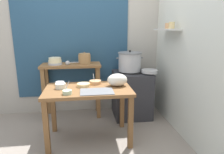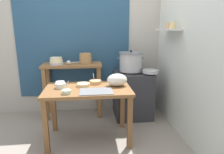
{
  "view_description": "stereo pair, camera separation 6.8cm",
  "coord_description": "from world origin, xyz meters",
  "px_view_note": "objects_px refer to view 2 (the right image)",
  "views": [
    {
      "loc": [
        0.04,
        -2.45,
        1.47
      ],
      "look_at": [
        0.41,
        0.18,
        0.82
      ],
      "focal_mm": 32.06,
      "sensor_mm": 36.0,
      "label": 1
    },
    {
      "loc": [
        0.11,
        -2.46,
        1.47
      ],
      "look_at": [
        0.41,
        0.18,
        0.82
      ],
      "focal_mm": 32.06,
      "sensor_mm": 36.0,
      "label": 2
    }
  ],
  "objects_px": {
    "stove_block": "(132,94)",
    "serving_tray": "(96,91)",
    "prep_table": "(88,96)",
    "wide_pan": "(150,71)",
    "steamer_pot": "(131,62)",
    "clay_pot": "(86,59)",
    "ladle": "(69,63)",
    "plastic_bag": "(117,80)",
    "prep_bowl_3": "(61,85)",
    "back_shelf_table": "(73,77)",
    "prep_bowl_4": "(60,83)",
    "prep_bowl_1": "(83,85)",
    "bowl_stack_enamel": "(56,61)",
    "prep_bowl_2": "(95,82)",
    "prep_bowl_0": "(67,92)"
  },
  "relations": [
    {
      "from": "steamer_pot",
      "to": "prep_bowl_0",
      "type": "xyz_separation_m",
      "value": [
        -0.95,
        -0.9,
        -0.19
      ]
    },
    {
      "from": "clay_pot",
      "to": "prep_bowl_1",
      "type": "height_order",
      "value": "clay_pot"
    },
    {
      "from": "clay_pot",
      "to": "ladle",
      "type": "xyz_separation_m",
      "value": [
        -0.26,
        -0.09,
        -0.05
      ]
    },
    {
      "from": "steamer_pot",
      "to": "plastic_bag",
      "type": "xyz_separation_m",
      "value": [
        -0.31,
        -0.65,
        -0.13
      ]
    },
    {
      "from": "prep_table",
      "to": "ladle",
      "type": "relative_size",
      "value": 4.14
    },
    {
      "from": "prep_bowl_3",
      "to": "ladle",
      "type": "bearing_deg",
      "value": 85.22
    },
    {
      "from": "ladle",
      "to": "prep_bowl_1",
      "type": "distance_m",
      "value": 0.7
    },
    {
      "from": "clay_pot",
      "to": "bowl_stack_enamel",
      "type": "bearing_deg",
      "value": -176.72
    },
    {
      "from": "wide_pan",
      "to": "prep_bowl_2",
      "type": "distance_m",
      "value": 0.94
    },
    {
      "from": "stove_block",
      "to": "prep_bowl_3",
      "type": "height_order",
      "value": "prep_bowl_3"
    },
    {
      "from": "prep_table",
      "to": "back_shelf_table",
      "type": "xyz_separation_m",
      "value": [
        -0.26,
        0.8,
        0.07
      ]
    },
    {
      "from": "prep_bowl_3",
      "to": "prep_bowl_4",
      "type": "bearing_deg",
      "value": 99.3
    },
    {
      "from": "steamer_pot",
      "to": "clay_pot",
      "type": "xyz_separation_m",
      "value": [
        -0.73,
        0.11,
        0.05
      ]
    },
    {
      "from": "back_shelf_table",
      "to": "stove_block",
      "type": "relative_size",
      "value": 1.23
    },
    {
      "from": "bowl_stack_enamel",
      "to": "plastic_bag",
      "type": "distance_m",
      "value": 1.16
    },
    {
      "from": "prep_bowl_0",
      "to": "stove_block",
      "type": "bearing_deg",
      "value": 41.81
    },
    {
      "from": "prep_table",
      "to": "wide_pan",
      "type": "bearing_deg",
      "value": 27.65
    },
    {
      "from": "bowl_stack_enamel",
      "to": "prep_bowl_0",
      "type": "height_order",
      "value": "bowl_stack_enamel"
    },
    {
      "from": "ladle",
      "to": "prep_bowl_3",
      "type": "bearing_deg",
      "value": -94.78
    },
    {
      "from": "serving_tray",
      "to": "prep_bowl_1",
      "type": "height_order",
      "value": "prep_bowl_1"
    },
    {
      "from": "prep_bowl_1",
      "to": "wide_pan",
      "type": "bearing_deg",
      "value": 22.44
    },
    {
      "from": "stove_block",
      "to": "serving_tray",
      "type": "xyz_separation_m",
      "value": [
        -0.64,
        -0.84,
        0.34
      ]
    },
    {
      "from": "plastic_bag",
      "to": "prep_bowl_2",
      "type": "relative_size",
      "value": 1.65
    },
    {
      "from": "bowl_stack_enamel",
      "to": "wide_pan",
      "type": "bearing_deg",
      "value": -10.06
    },
    {
      "from": "prep_table",
      "to": "prep_bowl_1",
      "type": "height_order",
      "value": "prep_bowl_1"
    },
    {
      "from": "prep_bowl_0",
      "to": "serving_tray",
      "type": "bearing_deg",
      "value": 6.13
    },
    {
      "from": "clay_pot",
      "to": "bowl_stack_enamel",
      "type": "xyz_separation_m",
      "value": [
        -0.47,
        -0.03,
        -0.03
      ]
    },
    {
      "from": "wide_pan",
      "to": "steamer_pot",
      "type": "bearing_deg",
      "value": 147.54
    },
    {
      "from": "ladle",
      "to": "plastic_bag",
      "type": "relative_size",
      "value": 0.99
    },
    {
      "from": "prep_table",
      "to": "steamer_pot",
      "type": "xyz_separation_m",
      "value": [
        0.7,
        0.69,
        0.33
      ]
    },
    {
      "from": "back_shelf_table",
      "to": "plastic_bag",
      "type": "bearing_deg",
      "value": -49.69
    },
    {
      "from": "prep_bowl_1",
      "to": "prep_bowl_4",
      "type": "bearing_deg",
      "value": 159.21
    },
    {
      "from": "back_shelf_table",
      "to": "prep_bowl_3",
      "type": "bearing_deg",
      "value": -96.86
    },
    {
      "from": "stove_block",
      "to": "wide_pan",
      "type": "distance_m",
      "value": 0.51
    },
    {
      "from": "prep_table",
      "to": "bowl_stack_enamel",
      "type": "height_order",
      "value": "bowl_stack_enamel"
    },
    {
      "from": "bowl_stack_enamel",
      "to": "prep_bowl_2",
      "type": "relative_size",
      "value": 1.35
    },
    {
      "from": "prep_table",
      "to": "prep_bowl_3",
      "type": "xyz_separation_m",
      "value": [
        -0.35,
        0.04,
        0.15
      ]
    },
    {
      "from": "steamer_pot",
      "to": "plastic_bag",
      "type": "height_order",
      "value": "steamer_pot"
    },
    {
      "from": "stove_block",
      "to": "prep_bowl_4",
      "type": "height_order",
      "value": "stove_block"
    },
    {
      "from": "clay_pot",
      "to": "prep_bowl_1",
      "type": "relative_size",
      "value": 1.17
    },
    {
      "from": "stove_block",
      "to": "bowl_stack_enamel",
      "type": "height_order",
      "value": "bowl_stack_enamel"
    },
    {
      "from": "ladle",
      "to": "prep_bowl_2",
      "type": "bearing_deg",
      "value": -52.71
    },
    {
      "from": "wide_pan",
      "to": "prep_bowl_4",
      "type": "distance_m",
      "value": 1.39
    },
    {
      "from": "back_shelf_table",
      "to": "ladle",
      "type": "distance_m",
      "value": 0.27
    },
    {
      "from": "ladle",
      "to": "prep_bowl_2",
      "type": "xyz_separation_m",
      "value": [
        0.4,
        -0.52,
        -0.19
      ]
    },
    {
      "from": "steamer_pot",
      "to": "bowl_stack_enamel",
      "type": "distance_m",
      "value": 1.2
    },
    {
      "from": "plastic_bag",
      "to": "stove_block",
      "type": "bearing_deg",
      "value": 60.62
    },
    {
      "from": "stove_block",
      "to": "serving_tray",
      "type": "height_order",
      "value": "stove_block"
    },
    {
      "from": "back_shelf_table",
      "to": "bowl_stack_enamel",
      "type": "xyz_separation_m",
      "value": [
        -0.25,
        -0.03,
        0.28
      ]
    },
    {
      "from": "ladle",
      "to": "wide_pan",
      "type": "distance_m",
      "value": 1.3
    }
  ]
}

